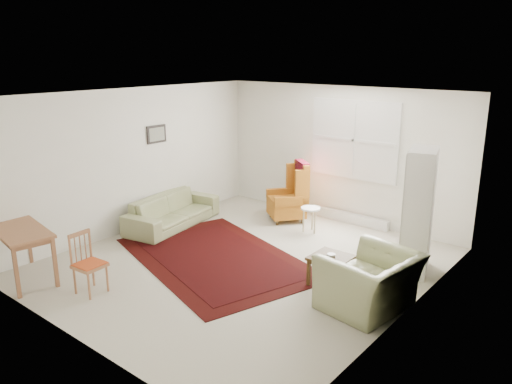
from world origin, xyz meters
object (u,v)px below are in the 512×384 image
Objects in this scene: coffee_table at (331,270)px; sofa at (172,205)px; armchair at (370,276)px; stool at (310,220)px; desk_chair at (90,264)px; wingback_chair at (287,191)px; cabinet at (419,212)px; desk at (23,254)px.

sofa is at bearing 175.57° from coffee_table.
armchair is 2.44× the size of stool.
sofa reaches higher than coffee_table.
coffee_table is at bearing -51.23° from desk_chair.
coffee_table is 2.10m from stool.
wingback_chair is 0.63× the size of cabinet.
stool is 4.61m from desk.
sofa is 2.51m from stool.
stool is at bearing -123.47° from armchair.
stool is at bearing 152.93° from cabinet.
desk_chair is (-3.03, -1.93, -0.02)m from armchair.
desk is at bearing -116.32° from stool.
sofa is 4.33m from cabinet.
cabinet reaches higher than wingback_chair.
wingback_chair is 2.20× the size of coffee_table.
desk_chair is at bearing -104.22° from stool.
stool is (2.13, 1.32, -0.17)m from sofa.
desk_chair is at bearing -136.66° from coffee_table.
sofa is 2.12m from wingback_chair.
armchair is at bearing -41.75° from stool.
armchair is 3.48m from wingback_chair.
armchair is at bearing 29.01° from desk.
sofa is 1.76× the size of armchair.
armchair is 0.79m from coffee_table.
desk_chair is (-2.33, -2.20, 0.20)m from coffee_table.
coffee_table is (3.49, -0.27, -0.18)m from sofa.
coffee_table is 0.28× the size of cabinet.
cabinet is at bearing 24.67° from wingback_chair.
armchair reaches higher than stool.
wingback_chair reaches higher than desk_chair.
armchair is at bearing 0.92° from wingback_chair.
desk_chair reaches higher than sofa.
wingback_chair is 2.50× the size of stool.
sofa is 2.37× the size of desk_chair.
desk_chair is at bearing -164.55° from sofa.
stool is (0.70, -0.25, -0.34)m from wingback_chair.
desk_chair is (-0.96, -3.78, 0.18)m from stool.
armchair is at bearing -62.06° from desk_chair.
desk_chair is at bearing -147.85° from cabinet.
armchair is 1.52m from cabinet.
sofa reaches higher than stool.
desk_chair reaches higher than coffee_table.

